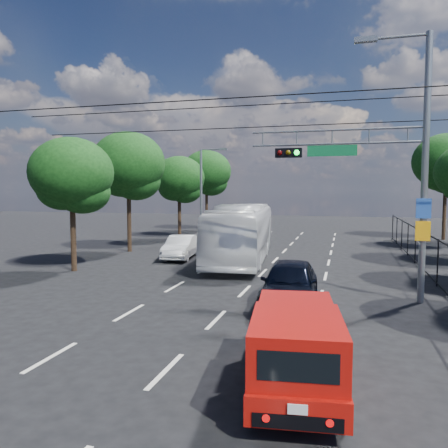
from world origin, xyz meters
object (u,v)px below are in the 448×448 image
(navy_hatchback, at_px, (290,283))
(white_bus, at_px, (242,233))
(signal_mast, at_px, (389,157))
(white_van, at_px, (181,247))
(red_pickup, at_px, (296,345))

(navy_hatchback, xyz_separation_m, white_bus, (-3.85, 9.13, 0.81))
(signal_mast, distance_m, white_bus, 10.93)
(signal_mast, xyz_separation_m, white_van, (-10.78, 7.20, -4.57))
(white_van, bearing_deg, white_bus, -3.48)
(navy_hatchback, height_order, white_van, navy_hatchback)
(signal_mast, distance_m, red_pickup, 9.47)
(signal_mast, distance_m, navy_hatchback, 5.78)
(red_pickup, xyz_separation_m, white_van, (-8.40, 15.28, -0.24))
(signal_mast, relative_size, red_pickup, 1.98)
(red_pickup, bearing_deg, white_bus, 107.03)
(red_pickup, height_order, navy_hatchback, red_pickup)
(white_bus, relative_size, white_van, 2.82)
(signal_mast, distance_m, white_van, 13.75)
(navy_hatchback, relative_size, white_van, 1.15)
(white_bus, bearing_deg, navy_hatchback, -73.30)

